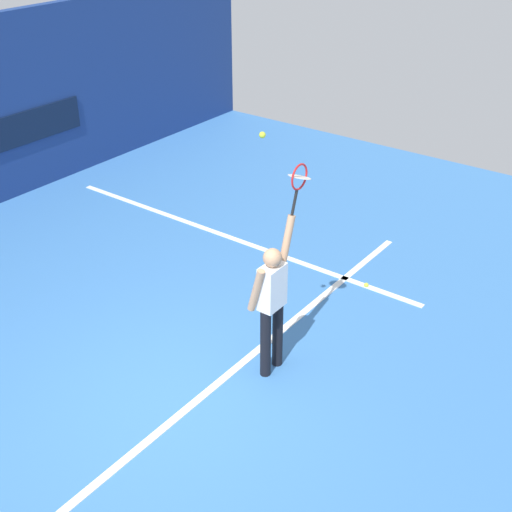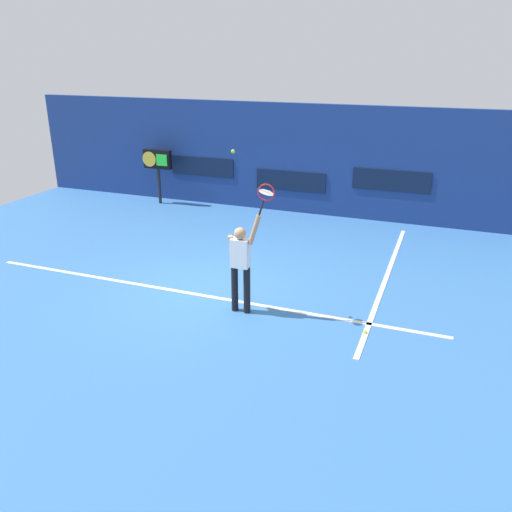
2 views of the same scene
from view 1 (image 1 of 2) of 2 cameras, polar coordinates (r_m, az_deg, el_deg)
name	(u,v)px [view 1 (image 1 of 2)]	position (r m, az deg, el deg)	size (l,w,h in m)	color
ground_plane	(174,400)	(8.23, -6.80, -11.75)	(18.00, 18.00, 0.00)	#3870B2
sponsor_banner_starboard	(32,126)	(13.59, -18.08, 10.21)	(2.20, 0.03, 0.60)	#0C1933
court_baseline	(189,407)	(8.11, -5.60, -12.37)	(10.00, 0.10, 0.01)	white
court_sideline	(229,237)	(11.52, -2.24, 1.58)	(0.10, 7.00, 0.01)	white
tennis_player	(272,300)	(8.02, 1.33, -3.65)	(0.66, 0.31, 1.98)	black
tennis_racket	(299,180)	(7.74, 3.57, 6.31)	(0.39, 0.27, 0.63)	black
tennis_ball	(262,135)	(7.03, 0.53, 10.00)	(0.07, 0.07, 0.07)	#CCE033
spare_ball	(366,285)	(10.27, 9.12, -2.39)	(0.07, 0.07, 0.07)	#CCE033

